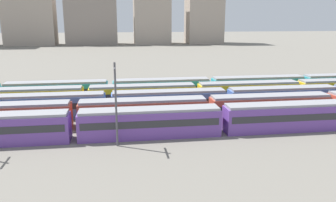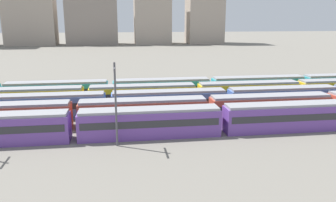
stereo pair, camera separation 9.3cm
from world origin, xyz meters
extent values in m
cube|color=#6B429E|center=(29.59, 0.00, 1.70)|extent=(18.00, 3.00, 3.40)
cube|color=#2D2D33|center=(29.59, 0.00, 2.11)|extent=(17.20, 3.06, 0.90)
cube|color=#939399|center=(29.59, 0.00, 3.57)|extent=(17.60, 2.70, 0.35)
cube|color=#6B429E|center=(48.49, 0.00, 1.70)|extent=(18.00, 3.00, 3.40)
cube|color=#2D2D33|center=(48.49, 0.00, 2.11)|extent=(17.20, 3.06, 0.90)
cube|color=#939399|center=(48.49, 0.00, 3.57)|extent=(17.60, 2.70, 0.35)
cube|color=#BC4C38|center=(10.20, 5.20, 1.70)|extent=(18.00, 3.00, 3.40)
cube|color=#2D2D33|center=(10.20, 5.20, 2.11)|extent=(17.20, 3.06, 0.90)
cube|color=#939399|center=(10.20, 5.20, 3.57)|extent=(17.60, 2.70, 0.35)
cube|color=#BC4C38|center=(29.10, 5.20, 1.70)|extent=(18.00, 3.00, 3.40)
cube|color=#2D2D33|center=(29.10, 5.20, 2.11)|extent=(17.20, 3.06, 0.90)
cube|color=#939399|center=(29.10, 5.20, 3.57)|extent=(17.60, 2.70, 0.35)
cube|color=#BC4C38|center=(48.00, 5.20, 1.70)|extent=(18.00, 3.00, 3.40)
cube|color=#2D2D33|center=(48.00, 5.20, 2.11)|extent=(17.20, 3.06, 0.90)
cube|color=#939399|center=(48.00, 5.20, 3.57)|extent=(17.60, 2.70, 0.35)
cube|color=#4C70BC|center=(14.66, 10.40, 1.70)|extent=(18.00, 3.00, 3.40)
cube|color=#2D2D33|center=(14.66, 10.40, 2.11)|extent=(17.20, 3.06, 0.90)
cube|color=#939399|center=(14.66, 10.40, 3.57)|extent=(17.60, 2.70, 0.35)
cube|color=#4C70BC|center=(33.56, 10.40, 1.70)|extent=(18.00, 3.00, 3.40)
cube|color=#2D2D33|center=(33.56, 10.40, 2.11)|extent=(17.20, 3.06, 0.90)
cube|color=#939399|center=(33.56, 10.40, 3.57)|extent=(17.60, 2.70, 0.35)
cube|color=#4C70BC|center=(52.46, 10.40, 1.70)|extent=(18.00, 3.00, 3.40)
cube|color=#2D2D33|center=(52.46, 10.40, 2.11)|extent=(17.20, 3.06, 0.90)
cube|color=#939399|center=(52.46, 10.40, 3.57)|extent=(17.60, 2.70, 0.35)
cube|color=yellow|center=(10.84, 15.60, 1.70)|extent=(18.00, 3.00, 3.40)
cube|color=#2D2D33|center=(10.84, 15.60, 2.11)|extent=(17.20, 3.06, 0.90)
cube|color=#939399|center=(10.84, 15.60, 3.57)|extent=(17.60, 2.70, 0.35)
cube|color=yellow|center=(29.74, 15.60, 1.70)|extent=(18.00, 3.00, 3.40)
cube|color=#2D2D33|center=(29.74, 15.60, 2.11)|extent=(17.20, 3.06, 0.90)
cube|color=#939399|center=(29.74, 15.60, 3.57)|extent=(17.60, 2.70, 0.35)
cube|color=yellow|center=(48.64, 15.60, 1.70)|extent=(18.00, 3.00, 3.40)
cube|color=#2D2D33|center=(48.64, 15.60, 2.11)|extent=(17.20, 3.06, 0.90)
cube|color=#939399|center=(48.64, 15.60, 3.57)|extent=(17.60, 2.70, 0.35)
cube|color=teal|center=(14.75, 20.80, 1.70)|extent=(18.00, 3.00, 3.40)
cube|color=#2D2D33|center=(14.75, 20.80, 2.11)|extent=(17.20, 3.06, 0.90)
cube|color=#939399|center=(14.75, 20.80, 3.57)|extent=(17.60, 2.70, 0.35)
cube|color=teal|center=(33.65, 20.80, 1.70)|extent=(18.00, 3.00, 3.40)
cube|color=#2D2D33|center=(33.65, 20.80, 2.11)|extent=(17.20, 3.06, 0.90)
cube|color=#939399|center=(33.65, 20.80, 3.57)|extent=(17.60, 2.70, 0.35)
cube|color=teal|center=(52.55, 20.80, 1.70)|extent=(18.00, 3.00, 3.40)
cube|color=#2D2D33|center=(52.55, 20.80, 2.11)|extent=(17.20, 3.06, 0.90)
cube|color=#939399|center=(52.55, 20.80, 3.57)|extent=(17.60, 2.70, 0.35)
cylinder|color=#4C4C51|center=(25.42, -2.74, 4.99)|extent=(0.24, 0.24, 9.99)
cube|color=#47474C|center=(25.42, -2.74, 9.39)|extent=(0.16, 3.20, 0.16)
cube|color=#A89989|center=(-20.58, 156.02, 13.29)|extent=(26.34, 12.77, 26.57)
cube|color=gray|center=(11.89, 156.02, 15.44)|extent=(27.61, 14.66, 30.88)
cube|color=#A89989|center=(45.13, 156.02, 17.48)|extent=(20.09, 16.17, 34.96)
cube|color=#A89989|center=(75.22, 156.02, 21.21)|extent=(19.96, 16.43, 42.42)
camera|label=1|loc=(25.90, -41.65, 14.95)|focal=36.72mm
camera|label=2|loc=(25.99, -41.66, 14.95)|focal=36.72mm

